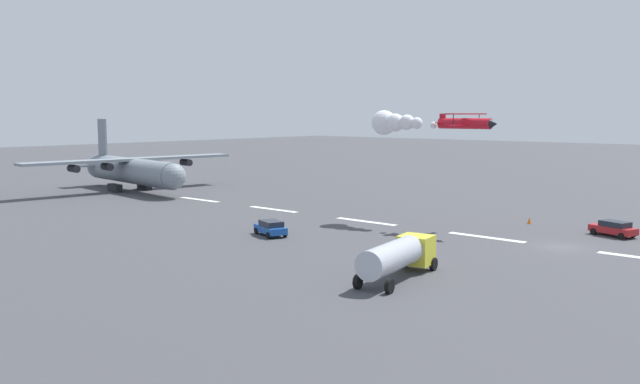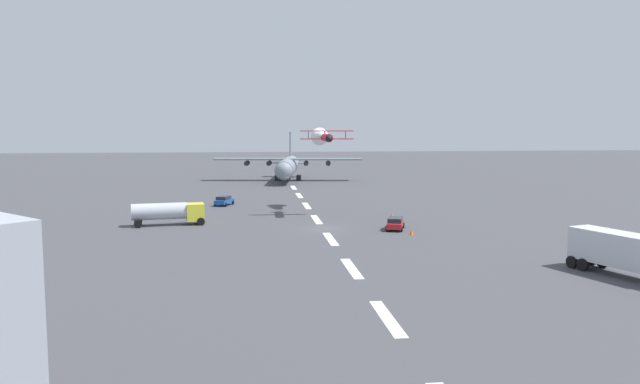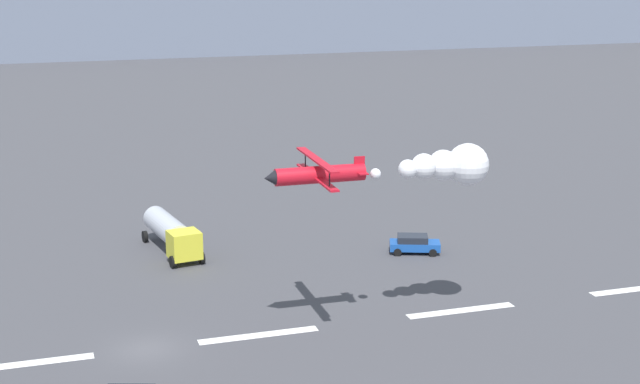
% 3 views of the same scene
% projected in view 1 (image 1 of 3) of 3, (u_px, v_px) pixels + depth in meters
% --- Properties ---
extents(ground_plane, '(440.00, 440.00, 0.00)m').
position_uv_depth(ground_plane, '(561.00, 247.00, 59.32)').
color(ground_plane, '#424247').
rests_on(ground_plane, ground).
extents(runway_stripe_5, '(8.00, 0.90, 0.01)m').
position_uv_depth(runway_stripe_5, '(486.00, 237.00, 64.04)').
color(runway_stripe_5, white).
rests_on(runway_stripe_5, ground).
extents(runway_stripe_6, '(8.00, 0.90, 0.01)m').
position_uv_depth(runway_stripe_6, '(366.00, 221.00, 73.47)').
color(runway_stripe_6, white).
rests_on(runway_stripe_6, ground).
extents(runway_stripe_7, '(8.00, 0.90, 0.01)m').
position_uv_depth(runway_stripe_7, '(273.00, 209.00, 82.90)').
color(runway_stripe_7, white).
rests_on(runway_stripe_7, ground).
extents(runway_stripe_8, '(8.00, 0.90, 0.01)m').
position_uv_depth(runway_stripe_8, '(199.00, 200.00, 92.33)').
color(runway_stripe_8, white).
rests_on(runway_stripe_8, ground).
extents(cargo_transport_plane, '(26.89, 33.99, 11.16)m').
position_uv_depth(cargo_transport_plane, '(136.00, 170.00, 101.35)').
color(cargo_transport_plane, gray).
rests_on(cargo_transport_plane, ground).
extents(stunt_biplane_red, '(14.99, 7.49, 2.75)m').
position_uv_depth(stunt_biplane_red, '(405.00, 123.00, 71.19)').
color(stunt_biplane_red, red).
extents(fuel_tanker_truck, '(4.04, 9.29, 2.90)m').
position_uv_depth(fuel_tanker_truck, '(398.00, 256.00, 47.64)').
color(fuel_tanker_truck, yellow).
rests_on(fuel_tanker_truck, ground).
extents(followme_car_yellow, '(4.73, 3.08, 1.52)m').
position_uv_depth(followme_car_yellow, '(614.00, 228.00, 64.56)').
color(followme_car_yellow, '#B21E23').
rests_on(followme_car_yellow, ground).
extents(airport_staff_sedan, '(4.52, 3.13, 1.52)m').
position_uv_depth(airport_staff_sedan, '(271.00, 228.00, 64.83)').
color(airport_staff_sedan, '#194CA5').
rests_on(airport_staff_sedan, ground).
extents(traffic_cone_far, '(0.44, 0.44, 0.75)m').
position_uv_depth(traffic_cone_far, '(529.00, 220.00, 71.92)').
color(traffic_cone_far, orange).
rests_on(traffic_cone_far, ground).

